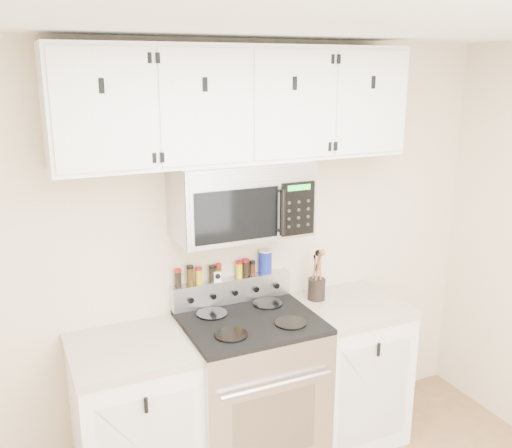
{
  "coord_description": "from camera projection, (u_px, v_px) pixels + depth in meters",
  "views": [
    {
      "loc": [
        -1.21,
        -1.32,
        2.34
      ],
      "look_at": [
        0.05,
        1.45,
        1.5
      ],
      "focal_mm": 40.0,
      "sensor_mm": 36.0,
      "label": 1
    }
  ],
  "objects": [
    {
      "name": "kitchen_timer",
      "position": [
        216.0,
        276.0,
        3.43
      ],
      "size": [
        0.06,
        0.06,
        0.06
      ],
      "primitive_type": "cube",
      "rotation": [
        0.0,
        0.0,
        -0.24
      ],
      "color": "white",
      "rests_on": "range"
    },
    {
      "name": "base_cabinet_left",
      "position": [
        135.0,
        421.0,
        3.14
      ],
      "size": [
        0.64,
        0.62,
        0.92
      ],
      "color": "white",
      "rests_on": "floor"
    },
    {
      "name": "spice_jar_0",
      "position": [
        178.0,
        278.0,
        3.33
      ],
      "size": [
        0.04,
        0.04,
        0.11
      ],
      "color": "black",
      "rests_on": "range"
    },
    {
      "name": "spice_jar_4",
      "position": [
        219.0,
        272.0,
        3.43
      ],
      "size": [
        0.04,
        0.04,
        0.11
      ],
      "color": "#402D0F",
      "rests_on": "range"
    },
    {
      "name": "utensil_crock",
      "position": [
        317.0,
        287.0,
        3.6
      ],
      "size": [
        0.11,
        0.11,
        0.32
      ],
      "color": "black",
      "rests_on": "base_cabinet_right"
    },
    {
      "name": "spice_jar_6",
      "position": [
        245.0,
        268.0,
        3.5
      ],
      "size": [
        0.04,
        0.04,
        0.11
      ],
      "color": "black",
      "rests_on": "range"
    },
    {
      "name": "spice_jar_5",
      "position": [
        239.0,
        269.0,
        3.48
      ],
      "size": [
        0.04,
        0.04,
        0.1
      ],
      "color": "gold",
      "rests_on": "range"
    },
    {
      "name": "spice_jar_8",
      "position": [
        263.0,
        266.0,
        3.55
      ],
      "size": [
        0.04,
        0.04,
        0.09
      ],
      "color": "yellow",
      "rests_on": "range"
    },
    {
      "name": "salt_canister",
      "position": [
        265.0,
        261.0,
        3.54
      ],
      "size": [
        0.08,
        0.08,
        0.15
      ],
      "color": "#16279B",
      "rests_on": "range"
    },
    {
      "name": "microwave",
      "position": [
        241.0,
        199.0,
        3.2
      ],
      "size": [
        0.76,
        0.44,
        0.42
      ],
      "color": "#9E9EA3",
      "rests_on": "back_wall"
    },
    {
      "name": "spice_jar_2",
      "position": [
        199.0,
        275.0,
        3.38
      ],
      "size": [
        0.04,
        0.04,
        0.1
      ],
      "color": "gold",
      "rests_on": "range"
    },
    {
      "name": "ceiling",
      "position": [
        454.0,
        11.0,
        1.6
      ],
      "size": [
        3.5,
        3.5,
        0.01
      ],
      "primitive_type": "cube",
      "color": "white",
      "rests_on": "back_wall"
    },
    {
      "name": "upper_cabinets",
      "position": [
        238.0,
        104.0,
        3.08
      ],
      "size": [
        2.0,
        0.35,
        0.62
      ],
      "color": "white",
      "rests_on": "back_wall"
    },
    {
      "name": "spice_jar_3",
      "position": [
        212.0,
        273.0,
        3.41
      ],
      "size": [
        0.04,
        0.04,
        0.1
      ],
      "color": "black",
      "rests_on": "range"
    },
    {
      "name": "back_wall",
      "position": [
        229.0,
        253.0,
        3.47
      ],
      "size": [
        3.5,
        0.01,
        2.5
      ],
      "primitive_type": "cube",
      "color": "beige",
      "rests_on": "floor"
    },
    {
      "name": "range",
      "position": [
        251.0,
        390.0,
        3.39
      ],
      "size": [
        0.76,
        0.65,
        1.1
      ],
      "color": "#B7B7BA",
      "rests_on": "floor"
    },
    {
      "name": "base_cabinet_right",
      "position": [
        346.0,
        368.0,
        3.69
      ],
      "size": [
        0.64,
        0.62,
        0.92
      ],
      "color": "white",
      "rests_on": "floor"
    },
    {
      "name": "spice_jar_1",
      "position": [
        190.0,
        275.0,
        3.35
      ],
      "size": [
        0.04,
        0.04,
        0.12
      ],
      "color": "#442F10",
      "rests_on": "range"
    },
    {
      "name": "spice_jar_7",
      "position": [
        252.0,
        268.0,
        3.52
      ],
      "size": [
        0.04,
        0.04,
        0.09
      ],
      "color": "#3D1D0E",
      "rests_on": "range"
    }
  ]
}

